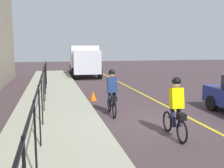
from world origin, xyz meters
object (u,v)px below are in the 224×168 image
(traffic_cone_near, at_px, (93,96))
(cyclist_follow, at_px, (112,93))
(cyclist_lead, at_px, (176,108))
(box_truck_background, at_px, (84,59))

(traffic_cone_near, bearing_deg, cyclist_follow, -174.90)
(cyclist_follow, height_order, traffic_cone_near, cyclist_follow)
(cyclist_follow, distance_m, traffic_cone_near, 3.10)
(cyclist_lead, distance_m, traffic_cone_near, 6.19)
(cyclist_follow, xyz_separation_m, box_truck_background, (14.34, -0.72, 0.64))
(cyclist_lead, relative_size, box_truck_background, 0.27)
(traffic_cone_near, bearing_deg, cyclist_lead, -165.90)
(traffic_cone_near, bearing_deg, box_truck_background, -4.98)
(cyclist_lead, height_order, traffic_cone_near, cyclist_lead)
(box_truck_background, bearing_deg, cyclist_lead, 4.14)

